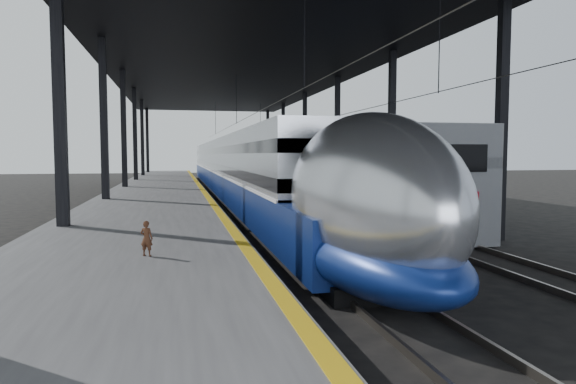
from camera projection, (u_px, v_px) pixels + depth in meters
name	position (u px, v px, depth m)	size (l,w,h in m)	color
ground	(274.00, 287.00, 12.56)	(160.00, 160.00, 0.00)	black
platform	(157.00, 199.00, 31.27)	(6.00, 80.00, 1.00)	#4C4C4F
yellow_strip	(203.00, 190.00, 31.82)	(0.30, 80.00, 0.01)	gold
rails	(285.00, 203.00, 33.00)	(6.52, 80.00, 0.16)	slate
canopy	(244.00, 59.00, 31.78)	(18.00, 75.00, 9.47)	black
tgv_train	(234.00, 170.00, 38.87)	(3.04, 65.20, 4.36)	#B7B9BE
second_train	(288.00, 167.00, 43.75)	(3.11, 56.05, 4.29)	navy
child	(147.00, 238.00, 11.30)	(0.29, 0.19, 0.79)	#462717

